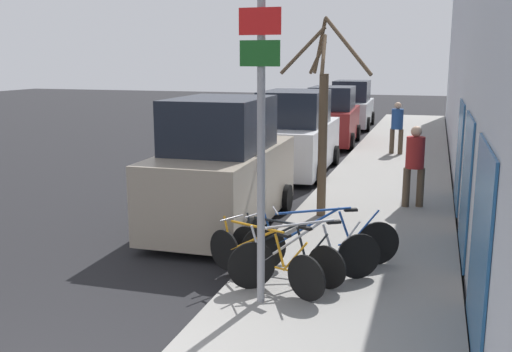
# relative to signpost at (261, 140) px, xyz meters

# --- Properties ---
(ground_plane) EXTENTS (80.00, 80.00, 0.00)m
(ground_plane) POSITION_rel_signpost_xyz_m (-1.64, 8.25, -2.29)
(ground_plane) COLOR black
(sidewalk_curb) EXTENTS (3.20, 32.00, 0.15)m
(sidewalk_curb) POSITION_rel_signpost_xyz_m (0.96, 11.05, -2.21)
(sidewalk_curb) COLOR gray
(sidewalk_curb) RESTS_ON ground
(building_facade) EXTENTS (0.23, 32.00, 6.50)m
(building_facade) POSITION_rel_signpost_xyz_m (2.71, 10.97, 0.94)
(building_facade) COLOR #B2B7C1
(building_facade) RESTS_ON ground
(signpost) EXTENTS (0.52, 0.12, 3.88)m
(signpost) POSITION_rel_signpost_xyz_m (0.00, 0.00, 0.00)
(signpost) COLOR #939399
(signpost) RESTS_ON sidewalk_curb
(bicycle_0) EXTENTS (1.99, 1.05, 0.86)m
(bicycle_0) POSITION_rel_signpost_xyz_m (-0.15, 0.57, -1.77)
(bicycle_0) COLOR black
(bicycle_0) RESTS_ON sidewalk_curb
(bicycle_1) EXTENTS (1.96, 1.19, 0.93)m
(bicycle_1) POSITION_rel_signpost_xyz_m (0.44, 0.78, -1.75)
(bicycle_1) COLOR black
(bicycle_1) RESTS_ON sidewalk_curb
(bicycle_2) EXTENTS (1.92, 0.84, 0.85)m
(bicycle_2) POSITION_rel_signpost_xyz_m (0.07, 0.96, -1.77)
(bicycle_2) COLOR black
(bicycle_2) RESTS_ON sidewalk_curb
(bicycle_3) EXTENTS (2.24, 1.08, 0.94)m
(bicycle_3) POSITION_rel_signpost_xyz_m (0.51, 1.48, -1.74)
(bicycle_3) COLOR black
(bicycle_3) RESTS_ON sidewalk_curb
(parked_car_0) EXTENTS (2.15, 4.47, 2.56)m
(parked_car_0) POSITION_rel_signpost_xyz_m (-1.85, 3.55, -1.14)
(parked_car_0) COLOR gray
(parked_car_0) RESTS_ON ground
(parked_car_1) EXTENTS (2.19, 4.81, 2.40)m
(parked_car_1) POSITION_rel_signpost_xyz_m (-1.80, 9.37, -1.21)
(parked_car_1) COLOR silver
(parked_car_1) RESTS_ON ground
(parked_car_2) EXTENTS (2.11, 4.42, 2.26)m
(parked_car_2) POSITION_rel_signpost_xyz_m (-1.73, 15.16, -1.26)
(parked_car_2) COLOR maroon
(parked_car_2) RESTS_ON ground
(parked_car_3) EXTENTS (2.12, 4.72, 2.27)m
(parked_car_3) POSITION_rel_signpost_xyz_m (-1.85, 21.21, -1.26)
(parked_car_3) COLOR #B2B7BC
(parked_car_3) RESTS_ON ground
(pedestrian_near) EXTENTS (0.45, 0.39, 1.75)m
(pedestrian_near) POSITION_rel_signpost_xyz_m (1.69, 5.70, -1.13)
(pedestrian_near) COLOR #4C3D2D
(pedestrian_near) RESTS_ON sidewalk_curb
(pedestrian_far) EXTENTS (0.44, 0.39, 1.73)m
(pedestrian_far) POSITION_rel_signpost_xyz_m (0.85, 12.80, -1.14)
(pedestrian_far) COLOR #4C3D2D
(pedestrian_far) RESTS_ON sidewalk_curb
(street_tree) EXTENTS (1.88, 1.92, 3.93)m
(street_tree) POSITION_rel_signpost_xyz_m (-0.07, 4.41, -0.22)
(street_tree) COLOR brown
(street_tree) RESTS_ON sidewalk_curb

